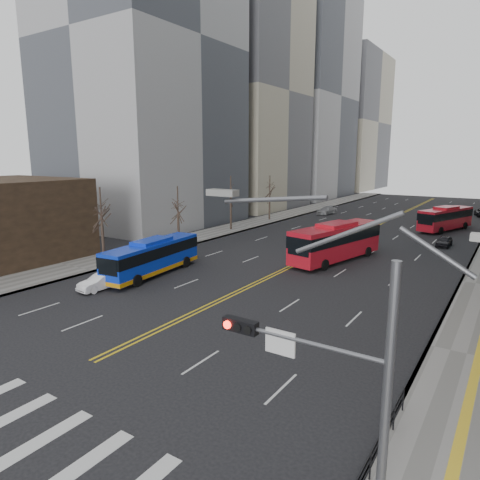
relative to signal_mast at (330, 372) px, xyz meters
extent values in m
cube|color=slate|center=(-30.27, 43.00, -4.78)|extent=(5.00, 130.00, 0.15)
cube|color=silver|center=(-12.58, -2.00, -4.85)|extent=(0.70, 4.00, 0.01)
cube|color=silver|center=(-10.22, -2.00, -4.85)|extent=(0.70, 4.00, 0.01)
cube|color=silver|center=(-7.86, -2.00, -4.85)|extent=(0.70, 4.00, 0.01)
cube|color=gold|center=(-13.97, 53.00, -4.85)|extent=(0.15, 100.00, 0.01)
cube|color=gold|center=(-13.57, 53.00, -4.85)|extent=(0.15, 100.00, 0.01)
cube|color=#949497|center=(-44.77, 38.00, 21.14)|extent=(22.00, 24.00, 52.00)
cube|color=#A39B83|center=(-44.77, 64.00, 17.14)|extent=(22.00, 22.00, 44.00)
cube|color=#949497|center=(-43.77, 91.00, 19.14)|extent=(20.00, 26.00, 48.00)
cube|color=#A39B83|center=(-42.77, 123.00, 15.14)|extent=(18.00, 30.00, 40.00)
cylinder|color=slate|center=(1.43, 0.00, -0.86)|extent=(0.24, 0.24, 8.00)
cylinder|color=slate|center=(-0.82, 0.00, 0.64)|extent=(4.50, 0.12, 0.12)
cube|color=black|center=(-2.77, 0.00, 0.64)|extent=(1.10, 0.28, 0.38)
cylinder|color=#FF190C|center=(-3.12, -0.16, 0.64)|extent=(0.24, 0.08, 0.24)
cylinder|color=black|center=(-2.77, -0.16, 0.64)|extent=(0.24, 0.08, 0.24)
cylinder|color=black|center=(-2.42, -0.16, 0.64)|extent=(0.24, 0.08, 0.24)
cube|color=silver|center=(-1.47, 0.00, 0.44)|extent=(0.90, 0.06, 0.70)
cube|color=#999993|center=(-3.37, 0.00, 4.44)|extent=(0.90, 0.35, 0.18)
cube|color=black|center=(0.53, 4.00, -3.71)|extent=(0.04, 6.00, 0.04)
cylinder|color=black|center=(0.53, 2.50, -4.21)|extent=(0.06, 0.06, 1.00)
cylinder|color=black|center=(0.53, 4.00, -4.21)|extent=(0.06, 0.06, 1.00)
cylinder|color=black|center=(0.53, 5.50, -4.21)|extent=(0.06, 0.06, 1.00)
cylinder|color=black|center=(0.53, 7.00, -4.21)|extent=(0.06, 0.06, 1.00)
cylinder|color=black|center=(-29.77, 17.00, -2.91)|extent=(0.28, 0.28, 3.90)
cylinder|color=black|center=(-29.77, 28.00, -3.06)|extent=(0.28, 0.28, 3.60)
cylinder|color=black|center=(-29.77, 39.00, -2.86)|extent=(0.28, 0.28, 4.00)
cylinder|color=black|center=(-29.77, 50.00, -2.96)|extent=(0.28, 0.28, 3.80)
cube|color=#0D31D1|center=(-22.70, 16.51, -3.24)|extent=(3.35, 10.95, 2.52)
cube|color=black|center=(-22.70, 16.51, -2.72)|extent=(3.42, 10.98, 0.92)
cube|color=#0D31D1|center=(-22.70, 16.51, -1.88)|extent=(2.18, 3.94, 0.40)
cube|color=orange|center=(-22.70, 16.51, -4.31)|extent=(3.42, 10.98, 0.35)
cylinder|color=black|center=(-23.46, 12.97, -4.36)|extent=(0.40, 1.03, 1.00)
cylinder|color=black|center=(-21.22, 13.20, -4.36)|extent=(0.40, 1.03, 1.00)
cylinder|color=black|center=(-24.17, 19.83, -4.36)|extent=(0.40, 1.03, 1.00)
cylinder|color=black|center=(-21.94, 20.06, -4.36)|extent=(0.40, 1.03, 1.00)
cube|color=red|center=(-11.12, 30.21, -2.92)|extent=(5.31, 12.42, 3.17)
cube|color=black|center=(-11.12, 30.21, -2.32)|extent=(5.37, 12.45, 1.13)
cube|color=red|center=(-11.12, 30.21, -1.23)|extent=(3.07, 4.61, 0.40)
cylinder|color=black|center=(-13.30, 26.72, -4.36)|extent=(0.51, 1.04, 1.00)
cylinder|color=black|center=(-10.61, 26.13, -4.36)|extent=(0.51, 1.04, 1.00)
cylinder|color=black|center=(-11.62, 34.29, -4.36)|extent=(0.51, 1.04, 1.00)
cylinder|color=black|center=(-8.94, 33.69, -4.36)|extent=(0.51, 1.04, 1.00)
cube|color=red|center=(-4.64, 55.09, -3.14)|extent=(5.74, 10.77, 2.72)
cube|color=black|center=(-4.64, 55.09, -2.60)|extent=(5.81, 10.81, 0.98)
cube|color=red|center=(-4.64, 55.09, -1.68)|extent=(3.03, 4.13, 0.40)
cylinder|color=black|center=(-6.89, 52.29, -4.36)|extent=(0.61, 1.04, 1.00)
cylinder|color=black|center=(-4.62, 51.50, -4.36)|extent=(0.61, 1.04, 1.00)
cylinder|color=black|center=(-4.66, 58.68, -4.36)|extent=(0.61, 1.04, 1.00)
cylinder|color=black|center=(-2.39, 57.89, -4.36)|extent=(0.61, 1.04, 1.00)
imported|color=white|center=(-23.08, 11.24, -4.24)|extent=(1.59, 3.85, 1.24)
imported|color=black|center=(-3.07, 43.51, -4.25)|extent=(1.53, 3.61, 1.22)
imported|color=#949599|center=(-24.74, 61.91, -4.17)|extent=(2.81, 5.04, 1.38)
camera|label=1|loc=(3.58, -9.73, 5.47)|focal=32.00mm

